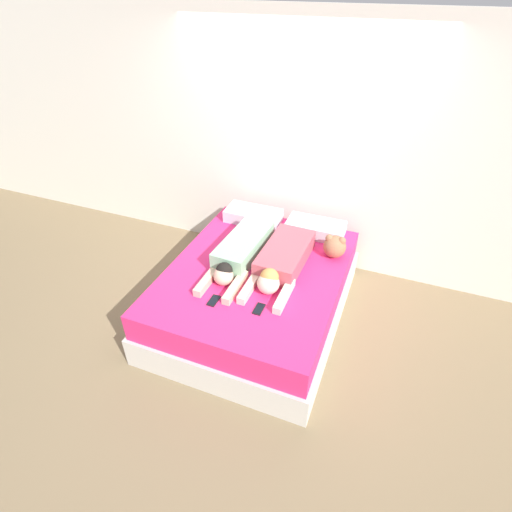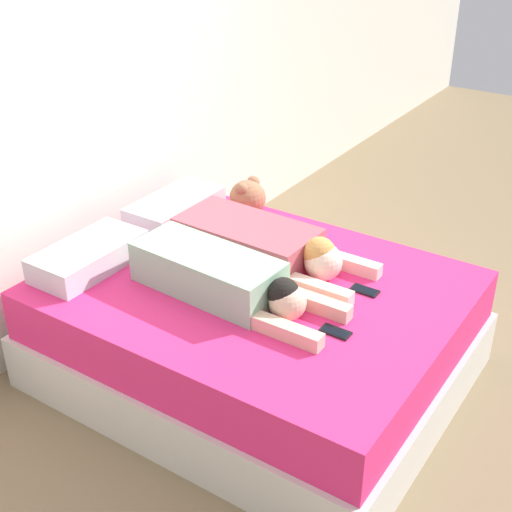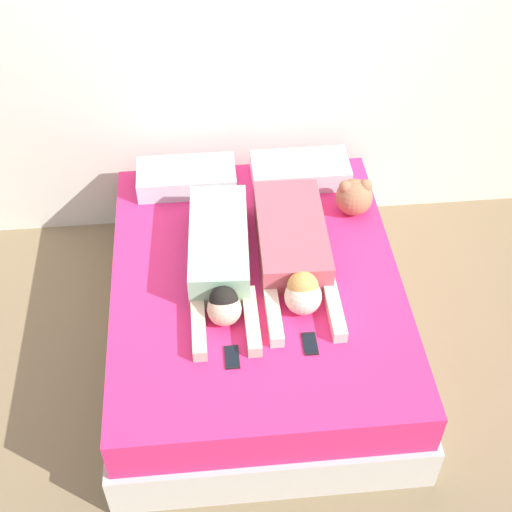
{
  "view_description": "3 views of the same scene",
  "coord_description": "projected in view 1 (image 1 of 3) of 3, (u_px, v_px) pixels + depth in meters",
  "views": [
    {
      "loc": [
        1.08,
        -2.72,
        2.83
      ],
      "look_at": [
        0.0,
        0.0,
        0.72
      ],
      "focal_mm": 28.0,
      "sensor_mm": 36.0,
      "label": 1
    },
    {
      "loc": [
        -2.55,
        -1.69,
        2.41
      ],
      "look_at": [
        0.0,
        0.0,
        0.72
      ],
      "focal_mm": 50.0,
      "sensor_mm": 36.0,
      "label": 2
    },
    {
      "loc": [
        -0.25,
        -2.65,
        3.37
      ],
      "look_at": [
        0.0,
        0.0,
        0.72
      ],
      "focal_mm": 50.0,
      "sensor_mm": 36.0,
      "label": 3
    }
  ],
  "objects": [
    {
      "name": "wall_back",
      "position": [
        297.0,
        150.0,
        4.15
      ],
      "size": [
        12.0,
        0.06,
        2.6
      ],
      "color": "silver",
      "rests_on": "ground_plane"
    },
    {
      "name": "cell_phone_left",
      "position": [
        214.0,
        301.0,
        3.34
      ],
      "size": [
        0.07,
        0.14,
        0.01
      ],
      "color": "black",
      "rests_on": "bed"
    },
    {
      "name": "person_left",
      "position": [
        240.0,
        253.0,
        3.75
      ],
      "size": [
        0.35,
        1.09,
        0.21
      ],
      "color": "#8CBF99",
      "rests_on": "bed"
    },
    {
      "name": "pillow_head_right",
      "position": [
        316.0,
        228.0,
        4.16
      ],
      "size": [
        0.6,
        0.3,
        0.13
      ],
      "color": "silver",
      "rests_on": "bed"
    },
    {
      "name": "bed",
      "position": [
        256.0,
        293.0,
        3.87
      ],
      "size": [
        1.62,
        2.03,
        0.57
      ],
      "color": "beige",
      "rests_on": "ground_plane"
    },
    {
      "name": "ground_plane",
      "position": [
        256.0,
        313.0,
        4.03
      ],
      "size": [
        12.0,
        12.0,
        0.0
      ],
      "primitive_type": "plane",
      "color": "#7F6B4C"
    },
    {
      "name": "pillow_head_left",
      "position": [
        253.0,
        216.0,
        4.37
      ],
      "size": [
        0.6,
        0.3,
        0.13
      ],
      "color": "silver",
      "rests_on": "bed"
    },
    {
      "name": "person_right",
      "position": [
        282.0,
        261.0,
        3.65
      ],
      "size": [
        0.39,
        1.08,
        0.22
      ],
      "color": "#B24C59",
      "rests_on": "bed"
    },
    {
      "name": "cell_phone_right",
      "position": [
        259.0,
        309.0,
        3.26
      ],
      "size": [
        0.07,
        0.14,
        0.01
      ],
      "color": "black",
      "rests_on": "bed"
    },
    {
      "name": "plush_toy",
      "position": [
        335.0,
        246.0,
        3.8
      ],
      "size": [
        0.22,
        0.22,
        0.23
      ],
      "color": "#996647",
      "rests_on": "bed"
    }
  ]
}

